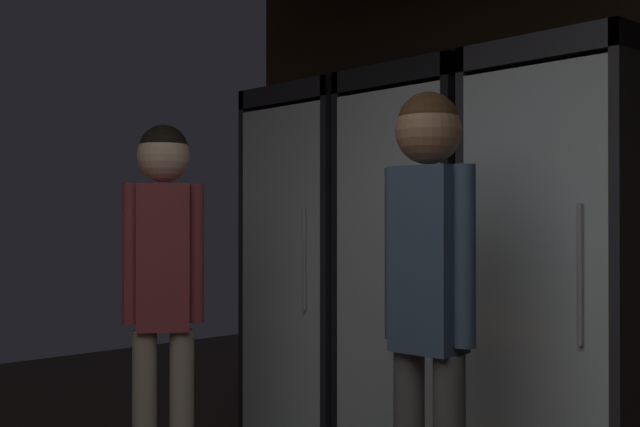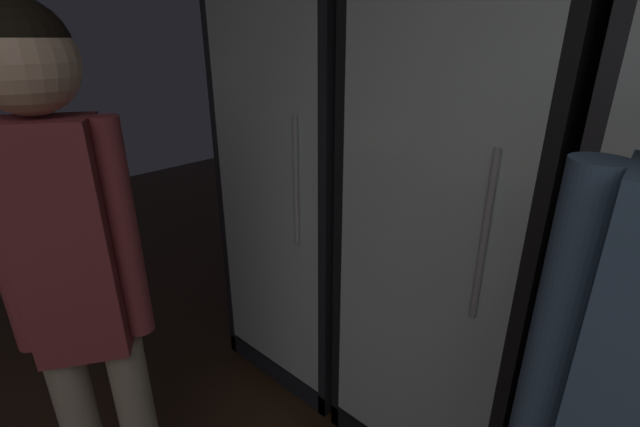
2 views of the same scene
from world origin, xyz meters
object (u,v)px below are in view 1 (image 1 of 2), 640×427
Objects in this scene: shopper_near at (429,280)px; shopper_far at (163,271)px; cooler_left at (436,285)px; cooler_center at (579,296)px; cooler_far_left at (330,277)px.

shopper_far is at bearing -164.67° from shopper_near.
cooler_left is at bearing 66.76° from shopper_far.
cooler_left is at bearing 127.00° from shopper_near.
cooler_center is 1.18× the size of shopper_far.
shopper_far is at bearing -79.33° from cooler_far_left.
cooler_center is at bearing 0.00° from cooler_left.
cooler_center is at bearing 0.02° from cooler_far_left.
cooler_center is at bearing 43.65° from shopper_far.
shopper_near is (1.37, -0.86, 0.11)m from cooler_far_left.
shopper_near is at bearing 15.33° from shopper_far.
cooler_far_left is 1.16× the size of shopper_near.
cooler_center is at bearing 84.69° from shopper_near.
cooler_left is 0.73m from cooler_center.
cooler_far_left is 1.62m from shopper_near.
cooler_far_left and cooler_center have the same top height.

